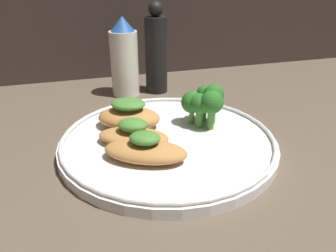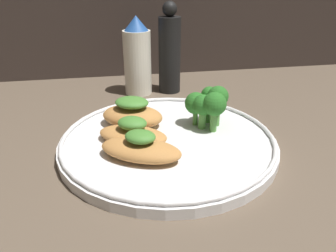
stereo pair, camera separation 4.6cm
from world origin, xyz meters
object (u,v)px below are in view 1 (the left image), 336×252
at_px(sauce_bottle, 124,59).
at_px(pepper_grinder, 156,52).
at_px(broccoli_bunch, 204,101).
at_px(plate, 168,141).

relative_size(sauce_bottle, pepper_grinder, 0.86).
height_order(broccoli_bunch, sauce_bottle, sauce_bottle).
xyz_separation_m(plate, pepper_grinder, (0.05, 0.24, 0.07)).
bearing_deg(broccoli_bunch, pepper_grinder, 95.33).
bearing_deg(plate, sauce_bottle, 94.59).
relative_size(plate, sauce_bottle, 2.00).
height_order(plate, broccoli_bunch, broccoli_bunch).
distance_m(plate, pepper_grinder, 0.25).
xyz_separation_m(plate, sauce_bottle, (-0.02, 0.24, 0.06)).
xyz_separation_m(plate, broccoli_bunch, (0.07, 0.03, 0.04)).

